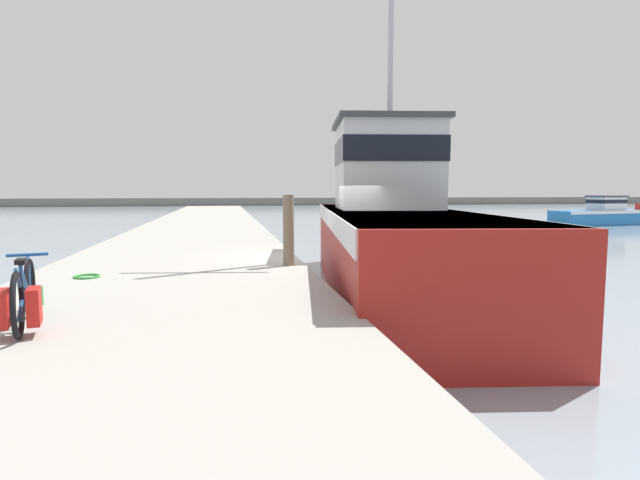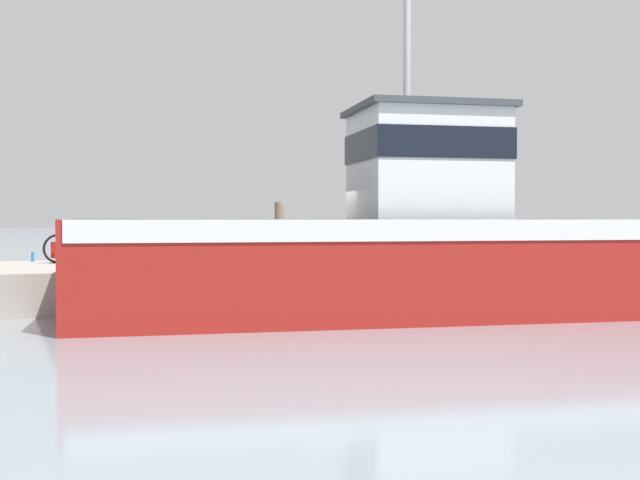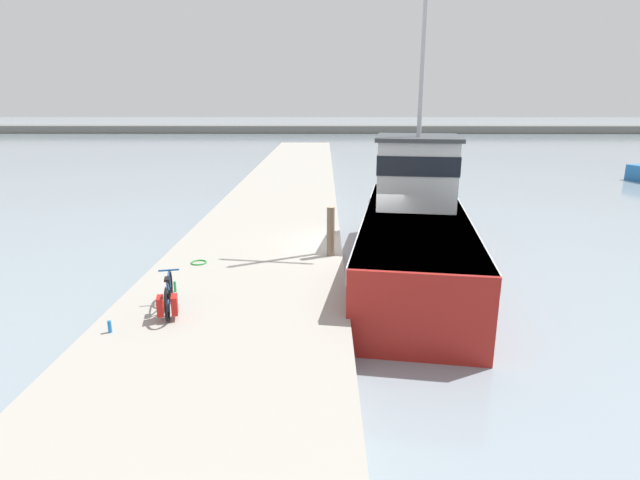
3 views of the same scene
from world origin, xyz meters
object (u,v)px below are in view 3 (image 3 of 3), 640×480
(fishing_boat_main, at_px, (414,224))
(water_bottle_on_curb, at_px, (110,327))
(water_bottle_by_bike, at_px, (175,287))
(mooring_post, at_px, (331,231))
(bicycle_touring, at_px, (168,298))

(fishing_boat_main, distance_m, water_bottle_on_curb, 9.55)
(fishing_boat_main, height_order, water_bottle_by_bike, fishing_boat_main)
(water_bottle_on_curb, bearing_deg, mooring_post, 49.40)
(bicycle_touring, relative_size, water_bottle_by_bike, 6.80)
(water_bottle_by_bike, bearing_deg, water_bottle_on_curb, -106.81)
(fishing_boat_main, distance_m, bicycle_touring, 8.28)
(mooring_post, bearing_deg, water_bottle_on_curb, -130.60)
(mooring_post, bearing_deg, fishing_boat_main, 28.51)
(fishing_boat_main, height_order, bicycle_touring, fishing_boat_main)
(fishing_boat_main, distance_m, mooring_post, 3.03)
(mooring_post, relative_size, water_bottle_by_bike, 5.64)
(bicycle_touring, bearing_deg, water_bottle_on_curb, -147.16)
(fishing_boat_main, distance_m, water_bottle_by_bike, 7.71)
(bicycle_touring, distance_m, mooring_post, 5.40)
(mooring_post, height_order, water_bottle_on_curb, mooring_post)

